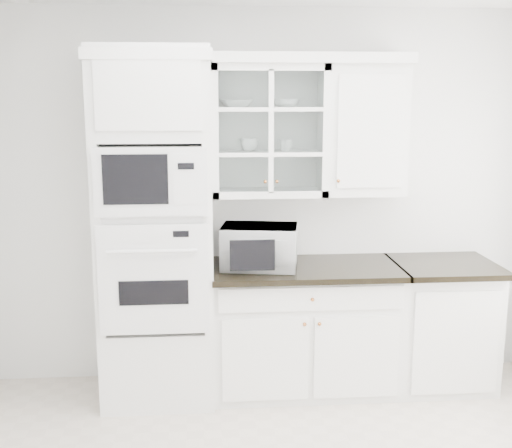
{
  "coord_description": "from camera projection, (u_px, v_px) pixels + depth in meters",
  "views": [
    {
      "loc": [
        -0.41,
        -2.87,
        2.09
      ],
      "look_at": [
        -0.1,
        1.05,
        1.3
      ],
      "focal_mm": 45.0,
      "sensor_mm": 36.0,
      "label": 1
    }
  ],
  "objects": [
    {
      "name": "upper_cabinet_solid",
      "position": [
        364.0,
        130.0,
        4.49
      ],
      "size": [
        0.55,
        0.33,
        0.9
      ],
      "primitive_type": "cube",
      "color": "white",
      "rests_on": "room_shell"
    },
    {
      "name": "oven_column",
      "position": [
        156.0,
        229.0,
        4.34
      ],
      "size": [
        0.76,
        0.68,
        2.4
      ],
      "color": "white",
      "rests_on": "ground"
    },
    {
      "name": "upper_cabinet_glass",
      "position": [
        269.0,
        131.0,
        4.44
      ],
      "size": [
        0.8,
        0.33,
        0.9
      ],
      "color": "white",
      "rests_on": "room_shell"
    },
    {
      "name": "crown_molding",
      "position": [
        254.0,
        58.0,
        4.31
      ],
      "size": [
        2.14,
        0.38,
        0.07
      ],
      "primitive_type": "cube",
      "color": "white",
      "rests_on": "room_shell"
    },
    {
      "name": "extra_base_cabinet",
      "position": [
        440.0,
        323.0,
        4.67
      ],
      "size": [
        0.72,
        0.67,
        0.92
      ],
      "color": "white",
      "rests_on": "ground"
    },
    {
      "name": "base_cabinet_run",
      "position": [
        304.0,
        327.0,
        4.6
      ],
      "size": [
        1.32,
        0.67,
        0.92
      ],
      "color": "white",
      "rests_on": "ground"
    },
    {
      "name": "bowl_b",
      "position": [
        286.0,
        103.0,
        4.39
      ],
      "size": [
        0.22,
        0.22,
        0.06
      ],
      "primitive_type": "imported",
      "rotation": [
        0.0,
        0.0,
        -0.26
      ],
      "color": "white",
      "rests_on": "upper_cabinet_glass"
    },
    {
      "name": "room_shell",
      "position": [
        285.0,
        157.0,
        3.32
      ],
      "size": [
        4.0,
        3.5,
        2.7
      ],
      "color": "white",
      "rests_on": "ground"
    },
    {
      "name": "cup_b",
      "position": [
        286.0,
        145.0,
        4.46
      ],
      "size": [
        0.11,
        0.11,
        0.08
      ],
      "primitive_type": "imported",
      "rotation": [
        0.0,
        0.0,
        -0.21
      ],
      "color": "white",
      "rests_on": "upper_cabinet_glass"
    },
    {
      "name": "bowl_a",
      "position": [
        236.0,
        103.0,
        4.37
      ],
      "size": [
        0.26,
        0.26,
        0.06
      ],
      "primitive_type": "imported",
      "rotation": [
        0.0,
        0.0,
        0.12
      ],
      "color": "white",
      "rests_on": "upper_cabinet_glass"
    },
    {
      "name": "countertop_microwave",
      "position": [
        260.0,
        246.0,
        4.43
      ],
      "size": [
        0.58,
        0.51,
        0.3
      ],
      "primitive_type": "imported",
      "rotation": [
        0.0,
        0.0,
        2.97
      ],
      "color": "white",
      "rests_on": "base_cabinet_run"
    },
    {
      "name": "cup_a",
      "position": [
        249.0,
        145.0,
        4.45
      ],
      "size": [
        0.14,
        0.14,
        0.09
      ],
      "primitive_type": "imported",
      "rotation": [
        0.0,
        0.0,
        0.19
      ],
      "color": "white",
      "rests_on": "upper_cabinet_glass"
    }
  ]
}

